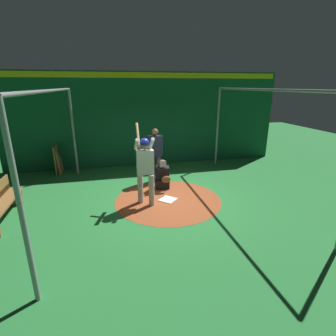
# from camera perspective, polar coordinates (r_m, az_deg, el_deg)

# --- Properties ---
(ground_plane) EXTENTS (26.81, 26.81, 0.00)m
(ground_plane) POSITION_cam_1_polar(r_m,az_deg,el_deg) (7.31, 0.00, -7.11)
(ground_plane) COLOR #287A38
(dirt_circle) EXTENTS (2.99, 2.99, 0.01)m
(dirt_circle) POSITION_cam_1_polar(r_m,az_deg,el_deg) (7.31, 0.00, -7.08)
(dirt_circle) COLOR #9E4C28
(dirt_circle) RESTS_ON ground
(home_plate) EXTENTS (0.59, 0.59, 0.01)m
(home_plate) POSITION_cam_1_polar(r_m,az_deg,el_deg) (7.30, 0.00, -7.02)
(home_plate) COLOR white
(home_plate) RESTS_ON dirt_circle
(batter) EXTENTS (0.68, 0.49, 2.16)m
(batter) POSITION_cam_1_polar(r_m,az_deg,el_deg) (6.72, -5.17, 0.77)
(batter) COLOR #BCBCC0
(batter) RESTS_ON ground
(catcher) EXTENTS (0.58, 0.40, 0.94)m
(catcher) POSITION_cam_1_polar(r_m,az_deg,el_deg) (7.97, -1.25, -2.07)
(catcher) COLOR black
(catcher) RESTS_ON ground
(umpire) EXTENTS (0.22, 0.49, 1.78)m
(umpire) POSITION_cam_1_polar(r_m,az_deg,el_deg) (8.43, -2.85, 3.58)
(umpire) COLOR #4C4C51
(umpire) RESTS_ON ground
(back_wall) EXTENTS (0.23, 10.81, 3.61)m
(back_wall) POSITION_cam_1_polar(r_m,az_deg,el_deg) (10.28, -4.67, 10.76)
(back_wall) COLOR #145133
(back_wall) RESTS_ON ground
(cage_frame) EXTENTS (6.09, 5.52, 3.02)m
(cage_frame) POSITION_cam_1_polar(r_m,az_deg,el_deg) (6.69, 0.00, 9.75)
(cage_frame) COLOR gray
(cage_frame) RESTS_ON ground
(bat_rack) EXTENTS (1.18, 0.20, 1.05)m
(bat_rack) POSITION_cam_1_polar(r_m,az_deg,el_deg) (10.36, -23.25, 1.91)
(bat_rack) COLOR olive
(bat_rack) RESTS_ON ground
(bench) EXTENTS (1.85, 0.36, 0.85)m
(bench) POSITION_cam_1_polar(r_m,az_deg,el_deg) (7.28, -33.32, -6.47)
(bench) COLOR olive
(bench) RESTS_ON ground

